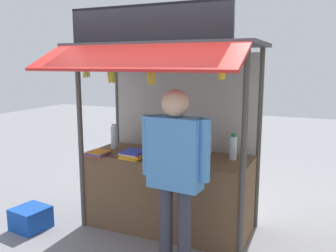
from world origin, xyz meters
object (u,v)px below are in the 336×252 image
banana_bunch_rightmost (111,76)px  vendor_person (175,165)px  banana_bunch_inner_right (86,71)px  water_bottle_rear_center (209,144)px  magazine_stack_far_left (134,154)px  banana_bunch_leftmost (221,73)px  banana_bunch_inner_left (151,78)px  plastic_crate (31,218)px  water_bottle_back_left (155,138)px  magazine_stack_left (98,153)px  water_bottle_front_left (180,143)px  water_bottle_back_right (114,137)px  water_bottle_mid_right (233,147)px

banana_bunch_rightmost → vendor_person: 1.22m
banana_bunch_inner_right → water_bottle_rear_center: bearing=31.6°
magazine_stack_far_left → banana_bunch_leftmost: bearing=-10.7°
banana_bunch_inner_left → plastic_crate: bearing=-171.4°
magazine_stack_far_left → banana_bunch_inner_left: bearing=-30.9°
water_bottle_rear_center → banana_bunch_inner_left: 1.15m
magazine_stack_far_left → banana_bunch_inner_right: bearing=-156.9°
vendor_person → banana_bunch_rightmost: bearing=163.5°
magazine_stack_far_left → water_bottle_back_left: bearing=84.4°
water_bottle_rear_center → plastic_crate: 2.31m
magazine_stack_left → banana_bunch_inner_left: 1.21m
water_bottle_rear_center → vendor_person: bearing=-89.1°
magazine_stack_far_left → banana_bunch_rightmost: bearing=-125.1°
magazine_stack_far_left → magazine_stack_left: bearing=-175.8°
water_bottle_front_left → vendor_person: size_ratio=0.17×
banana_bunch_leftmost → banana_bunch_rightmost: same height
magazine_stack_left → plastic_crate: bearing=-151.5°
water_bottle_rear_center → banana_bunch_rightmost: bearing=-139.7°
water_bottle_rear_center → banana_bunch_rightmost: 1.39m
plastic_crate → banana_bunch_inner_left: bearing=8.6°
magazine_stack_left → water_bottle_rear_center: bearing=25.6°
water_bottle_rear_center → plastic_crate: size_ratio=0.67×
water_bottle_back_right → magazine_stack_left: size_ratio=1.26×
banana_bunch_inner_left → water_bottle_rear_center: bearing=62.0°
water_bottle_back_left → banana_bunch_inner_left: 1.06m
magazine_stack_far_left → banana_bunch_leftmost: (1.05, -0.20, 0.94)m
magazine_stack_left → plastic_crate: 1.14m
water_bottle_rear_center → water_bottle_back_right: water_bottle_back_right is taller
water_bottle_mid_right → magazine_stack_left: 1.57m
banana_bunch_rightmost → plastic_crate: bearing=-167.6°
magazine_stack_left → banana_bunch_inner_right: (-0.01, -0.16, 0.96)m
water_bottle_front_left → magazine_stack_left: (-0.88, -0.40, -0.12)m
plastic_crate → magazine_stack_left: bearing=28.5°
water_bottle_rear_center → water_bottle_back_right: (-1.19, -0.19, 0.03)m
water_bottle_front_left → water_bottle_back_left: size_ratio=0.95×
banana_bunch_rightmost → water_bottle_back_right: bearing=121.5°
magazine_stack_far_left → plastic_crate: magazine_stack_far_left is taller
magazine_stack_left → banana_bunch_leftmost: (1.51, -0.17, 0.96)m
water_bottle_mid_right → magazine_stack_left: bearing=-163.7°
banana_bunch_inner_right → vendor_person: banana_bunch_inner_right is taller
water_bottle_mid_right → magazine_stack_left: size_ratio=1.20×
water_bottle_back_left → vendor_person: size_ratio=0.18×
water_bottle_mid_right → water_bottle_back_right: (-1.51, -0.07, 0.01)m
water_bottle_rear_center → magazine_stack_left: (-1.18, -0.56, -0.10)m
water_bottle_back_left → water_bottle_back_right: size_ratio=1.00×
banana_bunch_inner_right → water_bottle_back_left: bearing=52.4°
banana_bunch_leftmost → banana_bunch_inner_right: same height
water_bottle_back_left → magazine_stack_far_left: (-0.05, -0.46, -0.10)m
banana_bunch_inner_right → banana_bunch_inner_left: bearing=-0.1°
water_bottle_mid_right → water_bottle_rear_center: water_bottle_mid_right is taller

